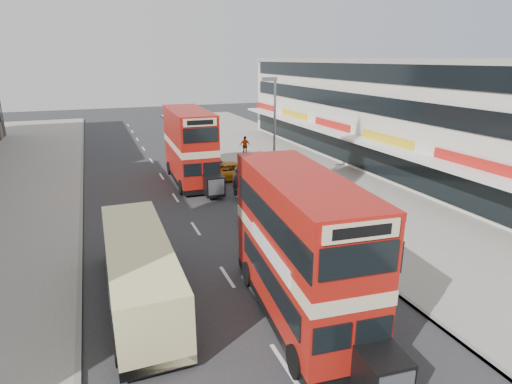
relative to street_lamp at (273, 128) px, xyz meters
name	(u,v)px	position (x,y,z in m)	size (l,w,h in m)	color
road_surface	(175,198)	(-6.52, 2.00, -4.78)	(12.00, 90.00, 0.01)	#28282B
pavement_right	(326,180)	(5.48, 2.00, -4.71)	(12.00, 90.00, 0.15)	gray
kerb_left	(81,207)	(-12.62, 2.00, -4.71)	(0.20, 90.00, 0.16)	gray
kerb_right	(257,188)	(-0.42, 2.00, -4.71)	(0.20, 90.00, 0.16)	gray
commercial_row	(397,114)	(13.42, 4.00, -0.09)	(9.90, 46.20, 9.30)	beige
street_lamp	(273,128)	(0.00, 0.00, 0.00)	(1.00, 0.20, 8.12)	slate
bus_main	(301,248)	(-4.86, -13.71, -2.02)	(3.41, 9.74, 5.25)	black
bus_second	(190,146)	(-4.54, 5.67, -1.93)	(2.98, 9.91, 5.42)	black
coach	(140,269)	(-10.27, -10.63, -3.34)	(2.44, 9.24, 2.45)	black
car_right_a	(280,209)	(-1.45, -4.48, -4.10)	(1.91, 4.71, 1.37)	maroon
car_right_b	(225,171)	(-1.91, 5.14, -4.10)	(2.28, 4.94, 1.37)	orange
pedestrian_near	(317,193)	(1.56, -3.50, -3.72)	(0.68, 0.46, 1.83)	gray
pedestrian_far	(245,146)	(2.36, 12.37, -3.68)	(1.12, 0.46, 1.91)	gray
cyclist	(237,189)	(-2.66, -0.10, -3.99)	(0.76, 1.91, 2.32)	gray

